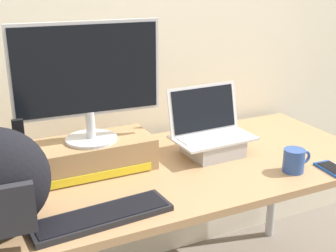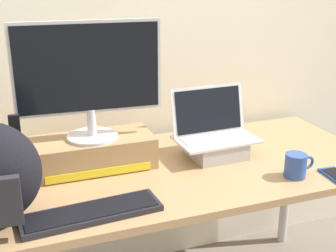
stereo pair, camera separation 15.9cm
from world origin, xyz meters
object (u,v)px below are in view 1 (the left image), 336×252
Objects in this scene: desktop_monitor at (88,78)px; coffee_mug at (294,160)px; external_keyboard at (102,216)px; cell_phone at (332,169)px; toner_box_yellow at (92,155)px; open_laptop at (211,140)px.

desktop_monitor is 4.47× the size of coffee_mug.
desktop_monitor reaches higher than coffee_mug.
external_keyboard reaches higher than cell_phone.
toner_box_yellow is at bearing 153.16° from coffee_mug.
coffee_mug is at bearing 163.42° from cell_phone.
toner_box_yellow is 1.04× the size of external_keyboard.
toner_box_yellow is at bearing 88.70° from desktop_monitor.
toner_box_yellow is 3.29× the size of cell_phone.
coffee_mug is at bearing -26.84° from toner_box_yellow.
cell_phone is at bearing -47.65° from open_laptop.
toner_box_yellow is 0.39m from external_keyboard.
cell_phone is (0.87, -0.42, -0.06)m from toner_box_yellow.
coffee_mug reaches higher than external_keyboard.
toner_box_yellow is at bearing 158.80° from cell_phone.
desktop_monitor is 1.03m from cell_phone.
external_keyboard is (-0.60, -0.32, -0.05)m from open_laptop.
open_laptop reaches higher than external_keyboard.
open_laptop is 2.76× the size of coffee_mug.
coffee_mug is 0.17m from cell_phone.
open_laptop is at bearing 24.16° from external_keyboard.
desktop_monitor is at bearing -94.79° from toner_box_yellow.
toner_box_yellow is 0.31m from desktop_monitor.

